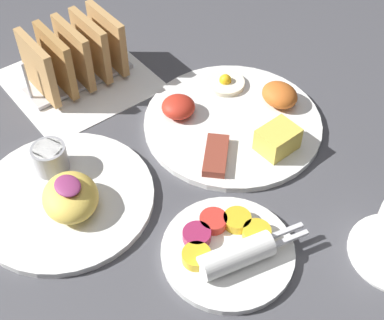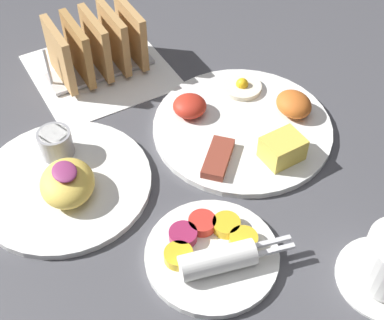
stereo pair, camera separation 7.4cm
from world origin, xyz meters
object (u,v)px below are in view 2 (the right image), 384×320
plate_condiments (212,252)px  toast_rack (97,46)px  plate_breakfast (246,124)px  plate_foreground (64,178)px

plate_condiments → toast_rack: (-0.41, 0.03, 0.04)m
plate_breakfast → plate_condiments: (0.17, -0.16, 0.00)m
plate_breakfast → plate_foreground: bearing=-96.3°
plate_breakfast → plate_condiments: 0.24m
plate_condiments → toast_rack: size_ratio=0.97×
plate_condiments → toast_rack: toast_rack is taller
plate_condiments → toast_rack: bearing=176.3°
plate_condiments → plate_foreground: 0.23m
plate_condiments → plate_foreground: plate_foreground is taller
plate_foreground → toast_rack: size_ratio=1.35×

